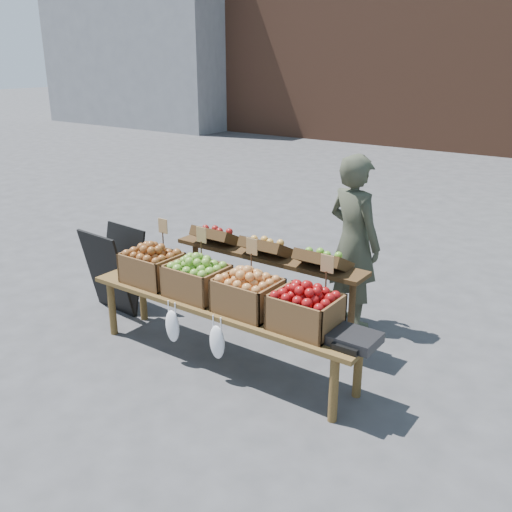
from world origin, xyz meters
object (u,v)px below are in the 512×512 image
Objects in this scene: display_bench at (223,333)px; weighing_scale at (355,339)px; crate_green_apples at (305,312)px; vendor at (354,242)px; back_table at (267,282)px; crate_red_apples at (248,295)px; chalkboard_sign at (114,270)px; crate_golden_apples at (152,268)px; crate_russet_pears at (197,281)px.

display_bench is 1.29m from weighing_scale.
crate_green_apples is (0.82, 0.00, 0.42)m from display_bench.
vendor is 0.64× the size of display_bench.
back_table is at bearing 65.66° from vendor.
display_bench is 5.40× the size of crate_red_apples.
back_table is at bearing 150.64° from weighing_scale.
chalkboard_sign is (-2.16, -1.14, -0.41)m from vendor.
crate_green_apples is 0.44m from weighing_scale.
crate_golden_apples reaches higher than weighing_scale.
vendor is 0.92m from back_table.
display_bench is 5.40× the size of crate_green_apples.
vendor is 1.38m from crate_green_apples.
display_bench is at bearing 0.00° from crate_golden_apples.
crate_red_apples is 0.98m from weighing_scale.
crate_golden_apples is (-0.82, 0.00, 0.42)m from display_bench.
crate_russet_pears is 1.10m from crate_green_apples.
crate_red_apples is at bearing 180.00° from crate_green_apples.
crate_russet_pears is at bearing 180.00° from weighing_scale.
chalkboard_sign is 1.80× the size of crate_russet_pears.
crate_russet_pears is (-0.24, -0.72, 0.19)m from back_table.
vendor reaches higher than back_table.
back_table is 4.20× the size of crate_russet_pears.
crate_red_apples is at bearing 0.00° from display_bench.
display_bench is at bearing -87.60° from back_table.
display_bench is 7.94× the size of weighing_scale.
display_bench is (0.03, -0.72, -0.24)m from back_table.
crate_golden_apples is at bearing 180.00° from crate_green_apples.
display_bench is at bearing -3.26° from chalkboard_sign.
crate_red_apples is at bearing 97.05° from vendor.
chalkboard_sign is at bearing 46.58° from vendor.
back_table reaches higher than chalkboard_sign.
crate_green_apples is (0.55, 0.00, 0.00)m from crate_red_apples.
crate_golden_apples is at bearing -137.83° from back_table.
back_table is 0.76m from display_bench.
crate_green_apples is (1.10, 0.00, 0.00)m from crate_russet_pears.
crate_russet_pears is 1.47× the size of weighing_scale.
crate_red_apples is (1.10, 0.00, 0.00)m from crate_golden_apples.
crate_golden_apples is at bearing 180.00° from crate_red_apples.
weighing_scale is at bearing 0.00° from crate_golden_apples.
display_bench is at bearing 180.00° from weighing_scale.
vendor reaches higher than weighing_scale.
crate_green_apples is at bearing -0.84° from chalkboard_sign.
chalkboard_sign is 1.63m from display_bench.
weighing_scale is (0.70, -1.34, -0.25)m from vendor.
display_bench is 0.93m from crate_golden_apples.
crate_russet_pears reaches higher than weighing_scale.
vendor is 1.93m from crate_golden_apples.
back_table is 0.78m from crate_russet_pears.
weighing_scale is at bearing 0.00° from crate_green_apples.
back_table is 1.13m from crate_green_apples.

